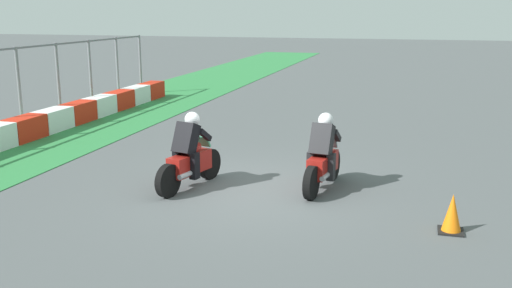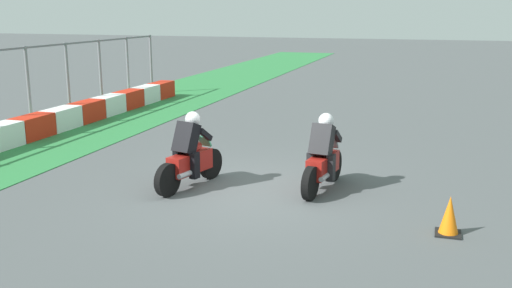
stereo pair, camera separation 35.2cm
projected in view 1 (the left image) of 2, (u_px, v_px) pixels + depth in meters
ground_plane at (252, 190)px, 11.35m from camera, size 120.00×120.00×0.00m
rider_lane_a at (323, 158)px, 11.30m from camera, size 2.04×0.59×1.51m
rider_lane_b at (190, 157)px, 11.40m from camera, size 2.02×0.65×1.51m
traffic_cone at (452, 214)px, 9.17m from camera, size 0.40×0.40×0.63m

